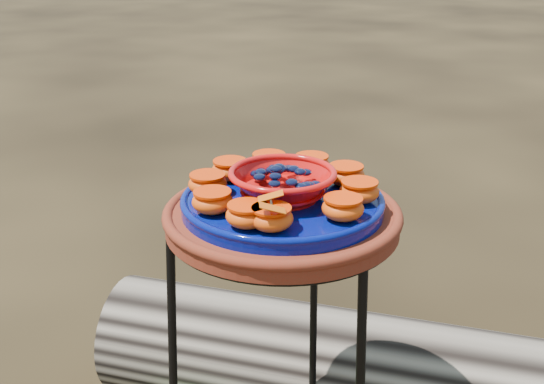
% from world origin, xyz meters
% --- Properties ---
extents(terracotta_saucer, '(0.41, 0.41, 0.03)m').
position_xyz_m(terracotta_saucer, '(0.00, 0.00, 0.72)').
color(terracotta_saucer, '#562616').
rests_on(terracotta_saucer, plant_stand).
extents(cobalt_plate, '(0.35, 0.35, 0.02)m').
position_xyz_m(cobalt_plate, '(0.00, 0.00, 0.74)').
color(cobalt_plate, '#04004B').
rests_on(cobalt_plate, terracotta_saucer).
extents(red_bowl, '(0.17, 0.17, 0.05)m').
position_xyz_m(red_bowl, '(0.00, 0.00, 0.78)').
color(red_bowl, red).
rests_on(red_bowl, cobalt_plate).
extents(glass_gems, '(0.14, 0.14, 0.02)m').
position_xyz_m(glass_gems, '(0.00, 0.00, 0.82)').
color(glass_gems, black).
rests_on(glass_gems, red_bowl).
extents(orange_half_0, '(0.07, 0.07, 0.04)m').
position_xyz_m(orange_half_0, '(0.03, -0.13, 0.77)').
color(orange_half_0, red).
rests_on(orange_half_0, cobalt_plate).
extents(orange_half_1, '(0.07, 0.07, 0.04)m').
position_xyz_m(orange_half_1, '(0.12, -0.05, 0.77)').
color(orange_half_1, red).
rests_on(orange_half_1, cobalt_plate).
extents(orange_half_2, '(0.07, 0.07, 0.04)m').
position_xyz_m(orange_half_2, '(0.13, 0.03, 0.77)').
color(orange_half_2, red).
rests_on(orange_half_2, cobalt_plate).
extents(orange_half_3, '(0.07, 0.07, 0.04)m').
position_xyz_m(orange_half_3, '(0.09, 0.10, 0.77)').
color(orange_half_3, red).
rests_on(orange_half_3, cobalt_plate).
extents(orange_half_4, '(0.07, 0.07, 0.04)m').
position_xyz_m(orange_half_4, '(0.01, 0.13, 0.77)').
color(orange_half_4, red).
rests_on(orange_half_4, cobalt_plate).
extents(orange_half_5, '(0.07, 0.07, 0.04)m').
position_xyz_m(orange_half_5, '(-0.07, 0.11, 0.77)').
color(orange_half_5, red).
rests_on(orange_half_5, cobalt_plate).
extents(orange_half_6, '(0.07, 0.07, 0.04)m').
position_xyz_m(orange_half_6, '(-0.12, 0.05, 0.77)').
color(orange_half_6, red).
rests_on(orange_half_6, cobalt_plate).
extents(orange_half_7, '(0.07, 0.07, 0.04)m').
position_xyz_m(orange_half_7, '(-0.13, -0.03, 0.77)').
color(orange_half_7, red).
rests_on(orange_half_7, cobalt_plate).
extents(orange_half_8, '(0.07, 0.07, 0.04)m').
position_xyz_m(orange_half_8, '(-0.09, -0.10, 0.77)').
color(orange_half_8, red).
rests_on(orange_half_8, cobalt_plate).
extents(orange_half_9, '(0.07, 0.07, 0.04)m').
position_xyz_m(orange_half_9, '(-0.01, -0.13, 0.77)').
color(orange_half_9, red).
rests_on(orange_half_9, cobalt_plate).
extents(butterfly, '(0.10, 0.08, 0.02)m').
position_xyz_m(butterfly, '(0.03, -0.13, 0.80)').
color(butterfly, '#C84908').
rests_on(butterfly, orange_half_0).
extents(foliage_back, '(0.33, 0.33, 0.16)m').
position_xyz_m(foliage_back, '(-0.08, 0.45, 0.08)').
color(foliage_back, '#1A4F1D').
rests_on(foliage_back, ground).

